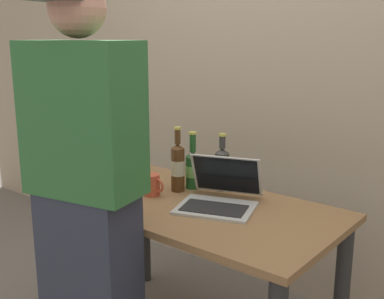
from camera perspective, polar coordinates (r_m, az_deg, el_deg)
name	(u,v)px	position (r m, az deg, el deg)	size (l,w,h in m)	color
desk	(192,228)	(2.24, 0.06, -9.36)	(1.34, 0.71, 0.71)	olive
laptop	(220,196)	(2.16, 3.29, -5.49)	(0.43, 0.44, 0.21)	#B7BABC
beer_bottle_brown	(193,168)	(2.37, 0.08, -2.21)	(0.07, 0.07, 0.29)	#1E5123
beer_bottle_amber	(222,168)	(2.35, 3.59, -2.19)	(0.07, 0.07, 0.28)	#333333
beer_bottle_dark	(178,166)	(2.32, -1.71, -1.98)	(0.07, 0.07, 0.32)	#472B14
person_figure	(87,200)	(1.87, -12.38, -5.88)	(0.46, 0.34, 1.68)	#2D3347
coffee_mug	(152,185)	(2.28, -4.76, -4.23)	(0.11, 0.08, 0.10)	#BF4C33
back_wall	(281,65)	(2.72, 10.53, 9.88)	(6.00, 0.10, 2.60)	tan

